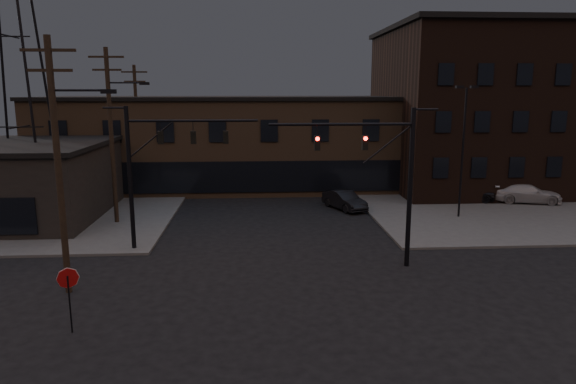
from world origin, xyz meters
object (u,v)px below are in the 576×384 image
(parked_car_lot_a, at_px, (465,190))
(parked_car_lot_b, at_px, (526,193))
(stop_sign, at_px, (68,285))
(car_crossing, at_px, (344,200))
(traffic_signal_near, at_px, (388,170))
(traffic_signal_far, at_px, (153,161))

(parked_car_lot_a, height_order, parked_car_lot_b, parked_car_lot_a)
(stop_sign, relative_size, car_crossing, 0.58)
(parked_car_lot_a, xyz_separation_m, parked_car_lot_b, (4.52, -1.14, -0.06))
(parked_car_lot_a, relative_size, parked_car_lot_b, 0.92)
(traffic_signal_near, distance_m, traffic_signal_far, 12.57)
(parked_car_lot_b, bearing_deg, car_crossing, 106.64)
(traffic_signal_far, relative_size, parked_car_lot_a, 1.68)
(parked_car_lot_a, bearing_deg, traffic_signal_far, 136.79)
(traffic_signal_far, height_order, parked_car_lot_b, traffic_signal_far)
(traffic_signal_far, height_order, car_crossing, traffic_signal_far)
(traffic_signal_near, bearing_deg, parked_car_lot_b, 42.84)
(traffic_signal_near, distance_m, parked_car_lot_a, 18.43)
(stop_sign, bearing_deg, parked_car_lot_a, 42.08)
(parked_car_lot_a, distance_m, car_crossing, 10.27)
(traffic_signal_near, distance_m, car_crossing, 13.54)
(traffic_signal_far, bearing_deg, parked_car_lot_a, 26.89)
(car_crossing, bearing_deg, parked_car_lot_b, -20.40)
(car_crossing, bearing_deg, stop_sign, -148.50)
(traffic_signal_far, bearing_deg, traffic_signal_near, -16.17)
(traffic_signal_far, bearing_deg, stop_sign, -97.32)
(parked_car_lot_a, relative_size, car_crossing, 1.12)
(traffic_signal_far, xyz_separation_m, parked_car_lot_a, (22.30, 11.31, -4.05))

